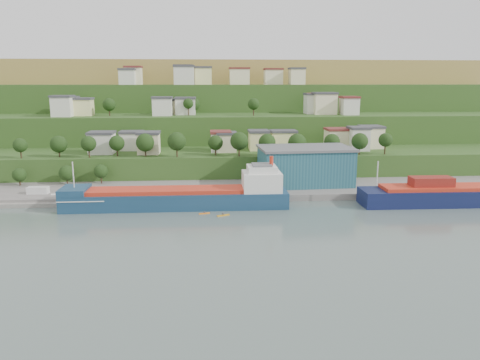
{
  "coord_description": "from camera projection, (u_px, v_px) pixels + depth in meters",
  "views": [
    {
      "loc": [
        -0.81,
        -124.14,
        36.4
      ],
      "look_at": [
        9.44,
        15.0,
        7.04
      ],
      "focal_mm": 35.0,
      "sensor_mm": 36.0,
      "label": 1
    }
  ],
  "objects": [
    {
      "name": "kayak_orange",
      "position": [
        204.0,
        213.0,
        131.48
      ],
      "size": [
        3.17,
        1.33,
        0.78
      ],
      "rotation": [
        0.0,
        0.0,
        0.26
      ],
      "color": "orange",
      "rests_on": "ground"
    },
    {
      "name": "dinghy",
      "position": [
        59.0,
        195.0,
        146.11
      ],
      "size": [
        4.8,
        2.66,
        0.91
      ],
      "primitive_type": "cube",
      "rotation": [
        0.0,
        0.0,
        0.22
      ],
      "color": "silver",
      "rests_on": "pebble_beach"
    },
    {
      "name": "ground",
      "position": [
        210.0,
        217.0,
        128.7
      ],
      "size": [
        500.0,
        500.0,
        0.0
      ],
      "primitive_type": "plane",
      "color": "#4B5B58",
      "rests_on": "ground"
    },
    {
      "name": "warehouse",
      "position": [
        305.0,
        165.0,
        159.58
      ],
      "size": [
        32.01,
        20.71,
        12.8
      ],
      "rotation": [
        0.0,
        0.0,
        0.06
      ],
      "color": "#1E4C5B",
      "rests_on": "quay"
    },
    {
      "name": "caravan",
      "position": [
        38.0,
        191.0,
        146.59
      ],
      "size": [
        6.51,
        3.04,
        2.97
      ],
      "primitive_type": "cube",
      "rotation": [
        0.0,
        0.0,
        -0.06
      ],
      "color": "silver",
      "rests_on": "pebble_beach"
    },
    {
      "name": "hillside",
      "position": [
        207.0,
        141.0,
        293.28
      ],
      "size": [
        360.0,
        210.75,
        96.0
      ],
      "color": "#284719",
      "rests_on": "ground"
    },
    {
      "name": "cargo_ship_far",
      "position": [
        471.0,
        195.0,
        141.66
      ],
      "size": [
        62.71,
        11.32,
        17.0
      ],
      "rotation": [
        0.0,
        0.0,
        -0.01
      ],
      "color": "#0C1435",
      "rests_on": "ground"
    },
    {
      "name": "quay",
      "position": [
        268.0,
        192.0,
        157.47
      ],
      "size": [
        220.0,
        26.0,
        4.0
      ],
      "primitive_type": "cube",
      "color": "slate",
      "rests_on": "ground"
    },
    {
      "name": "cargo_ship_near",
      "position": [
        184.0,
        198.0,
        137.76
      ],
      "size": [
        65.7,
        10.62,
        16.89
      ],
      "rotation": [
        0.0,
        0.0,
        -0.0
      ],
      "color": "#133149",
      "rests_on": "ground"
    },
    {
      "name": "kayak_yellow",
      "position": [
        223.0,
        215.0,
        129.55
      ],
      "size": [
        3.61,
        2.06,
        0.91
      ],
      "rotation": [
        0.0,
        0.0,
        0.41
      ],
      "color": "orange",
      "rests_on": "ground"
    },
    {
      "name": "pebble_beach",
      "position": [
        33.0,
        201.0,
        146.22
      ],
      "size": [
        40.0,
        18.0,
        2.4
      ],
      "primitive_type": "cube",
      "color": "slate",
      "rests_on": "ground"
    }
  ]
}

